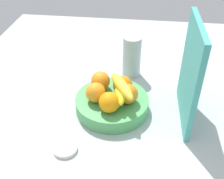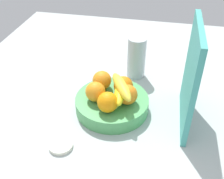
{
  "view_description": "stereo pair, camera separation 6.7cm",
  "coord_description": "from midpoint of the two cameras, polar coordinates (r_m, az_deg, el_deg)",
  "views": [
    {
      "loc": [
        78.39,
        10.73,
        68.89
      ],
      "look_at": [
        -1.38,
        0.78,
        9.35
      ],
      "focal_mm": 44.34,
      "sensor_mm": 36.0,
      "label": 1
    },
    {
      "loc": [
        77.28,
        17.35,
        68.89
      ],
      "look_at": [
        -1.38,
        0.78,
        9.35
      ],
      "focal_mm": 44.34,
      "sensor_mm": 36.0,
      "label": 2
    }
  ],
  "objects": [
    {
      "name": "ground_plane",
      "position": [
        1.06,
        1.25,
        -5.15
      ],
      "size": [
        180.0,
        140.0,
        3.0
      ],
      "primitive_type": "cube",
      "color": "#ABB5B3"
    },
    {
      "name": "orange_center",
      "position": [
        0.98,
        5.11,
        -1.28
      ],
      "size": [
        7.28,
        7.28,
        7.28
      ],
      "primitive_type": "sphere",
      "color": "orange",
      "rests_on": "fruit_bowl"
    },
    {
      "name": "orange_back_left",
      "position": [
        1.03,
        4.22,
        0.71
      ],
      "size": [
        7.28,
        7.28,
        7.28
      ],
      "primitive_type": "sphere",
      "color": "orange",
      "rests_on": "fruit_bowl"
    },
    {
      "name": "cutting_board",
      "position": [
        0.95,
        17.84,
        2.28
      ],
      "size": [
        28.03,
        2.29,
        36.0
      ],
      "primitive_type": "cube",
      "rotation": [
        0.0,
        0.0,
        0.02
      ],
      "color": "teal",
      "rests_on": "ground_plane"
    },
    {
      "name": "fruit_bowl",
      "position": [
        1.04,
        1.85,
        -3.0
      ],
      "size": [
        27.35,
        27.35,
        5.35
      ],
      "primitive_type": "cylinder",
      "color": "#4DA25B",
      "rests_on": "ground_plane"
    },
    {
      "name": "jar_lid",
      "position": [
        0.93,
        -8.46,
        -11.34
      ],
      "size": [
        7.92,
        7.92,
        1.34
      ],
      "primitive_type": "cylinder",
      "color": "white",
      "rests_on": "ground_plane"
    },
    {
      "name": "orange_back_right",
      "position": [
        1.05,
        -0.27,
        1.87
      ],
      "size": [
        7.28,
        7.28,
        7.28
      ],
      "primitive_type": "sphere",
      "color": "orange",
      "rests_on": "fruit_bowl"
    },
    {
      "name": "thermos_tumbler",
      "position": [
        1.21,
        6.67,
        6.54
      ],
      "size": [
        7.86,
        7.86,
        18.21
      ],
      "primitive_type": "cylinder",
      "color": "#B4B7BD",
      "rests_on": "ground_plane"
    },
    {
      "name": "orange_front_left",
      "position": [
        1.0,
        -1.52,
        -0.5
      ],
      "size": [
        7.28,
        7.28,
        7.28
      ],
      "primitive_type": "sphere",
      "color": "orange",
      "rests_on": "fruit_bowl"
    },
    {
      "name": "banana_bunch",
      "position": [
        0.99,
        3.66,
        -0.34
      ],
      "size": [
        17.69,
        11.74,
        8.4
      ],
      "color": "yellow",
      "rests_on": "fruit_bowl"
    },
    {
      "name": "orange_front_right",
      "position": [
        0.95,
        1.1,
        -2.68
      ],
      "size": [
        7.28,
        7.28,
        7.28
      ],
      "primitive_type": "sphere",
      "color": "orange",
      "rests_on": "fruit_bowl"
    }
  ]
}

